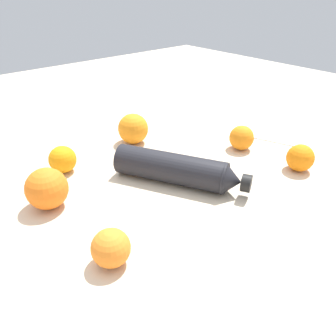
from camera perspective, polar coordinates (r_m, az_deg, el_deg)
ground_plane at (r=0.75m, az=0.46°, el=-2.19°), size 2.40×2.40×0.00m
water_bottle at (r=0.72m, az=1.56°, el=-0.30°), size 0.19×0.29×0.07m
orange_0 at (r=0.90m, az=12.03°, el=5.09°), size 0.06×0.06×0.06m
orange_1 at (r=0.54m, az=-9.59°, el=-13.12°), size 0.06×0.06×0.06m
orange_2 at (r=0.91m, az=-5.89°, el=6.59°), size 0.08×0.08×0.08m
orange_3 at (r=0.69m, az=-19.72°, el=-3.28°), size 0.08×0.08×0.08m
orange_4 at (r=0.80m, az=-17.32°, el=1.39°), size 0.06×0.06×0.06m
orange_5 at (r=0.83m, az=21.36°, el=1.60°), size 0.06×0.06×0.06m
folded_napkin at (r=1.03m, az=18.07°, el=5.81°), size 0.18×0.16×0.01m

